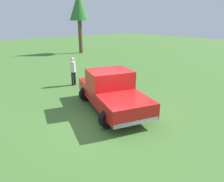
% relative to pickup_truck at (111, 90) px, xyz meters
% --- Properties ---
extents(ground_plane, '(80.00, 80.00, 0.00)m').
position_rel_pickup_truck_xyz_m(ground_plane, '(0.71, 0.89, -0.92)').
color(ground_plane, '#477533').
extents(pickup_truck, '(3.26, 5.05, 1.79)m').
position_rel_pickup_truck_xyz_m(pickup_truck, '(0.00, 0.00, 0.00)').
color(pickup_truck, black).
rests_on(pickup_truck, ground_plane).
extents(person_bystander, '(0.39, 0.39, 1.76)m').
position_rel_pickup_truck_xyz_m(person_bystander, '(-0.55, -4.29, 0.08)').
color(person_bystander, black).
rests_on(person_bystander, ground_plane).
extents(tree_back_left, '(2.29, 2.29, 7.04)m').
position_rel_pickup_truck_xyz_m(tree_back_left, '(-8.06, -15.22, 4.33)').
color(tree_back_left, brown).
rests_on(tree_back_left, ground_plane).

